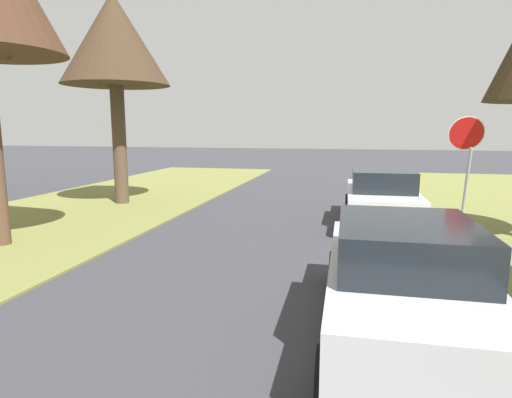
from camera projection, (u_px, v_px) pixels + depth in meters
name	position (u px, v px, depth m)	size (l,w,h in m)	color
stop_sign_far	(466.00, 151.00, 9.99)	(0.81, 0.67, 2.92)	#9EA0A5
street_tree_left_far	(114.00, 41.00, 14.42)	(3.64, 3.64, 7.13)	#4E3E2C
parked_sedan_silver	(402.00, 284.00, 5.46)	(2.01, 4.43, 1.57)	#BCBCC1
parked_sedan_white	(381.00, 199.00, 11.91)	(2.01, 4.43, 1.57)	white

